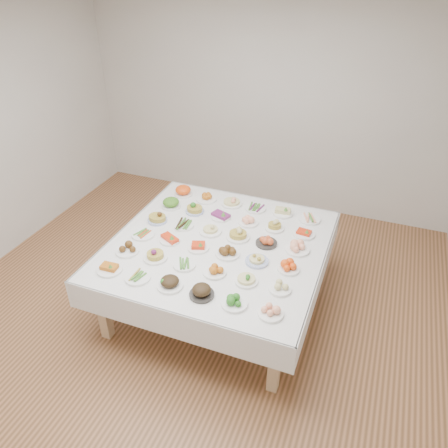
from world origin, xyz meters
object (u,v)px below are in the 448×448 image
(display_table, at_px, (218,249))
(dish_0, at_px, (109,268))
(dish_35, at_px, (309,218))
(dish_18, at_px, (157,216))

(display_table, height_order, dish_0, dish_0)
(display_table, xyz_separation_m, dish_0, (-0.73, -0.73, 0.10))
(display_table, distance_m, dish_0, 1.04)
(dish_0, distance_m, dish_35, 2.06)
(display_table, xyz_separation_m, dish_18, (-0.73, 0.14, 0.13))
(display_table, distance_m, dish_18, 0.76)
(display_table, height_order, dish_18, dish_18)
(dish_18, relative_size, dish_35, 0.82)
(display_table, bearing_deg, dish_0, -135.09)
(dish_0, xyz_separation_m, dish_35, (1.46, 1.46, -0.01))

